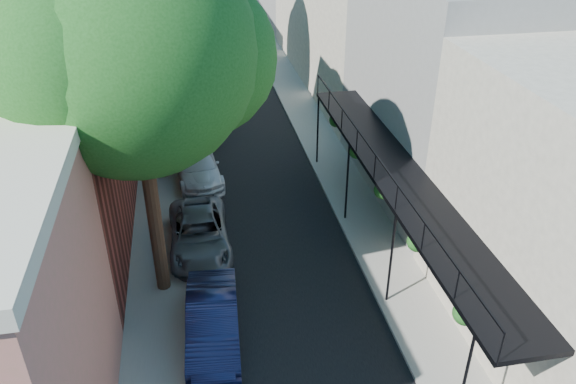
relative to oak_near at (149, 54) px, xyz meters
name	(u,v)px	position (x,y,z in m)	size (l,w,h in m)	color
road_surface	(226,85)	(3.37, 19.74, -7.87)	(6.00, 64.00, 0.01)	black
sidewalk_left	(163,88)	(-0.63, 19.74, -7.82)	(2.00, 64.00, 0.12)	gray
sidewalk_right	(286,81)	(7.37, 19.74, -7.82)	(2.00, 64.00, 0.12)	gray
buildings_left	(57,18)	(-5.93, 18.50, -2.94)	(10.10, 59.10, 12.00)	#CF746A
buildings_right	(366,12)	(12.36, 19.23, -3.45)	(9.80, 55.00, 10.00)	beige
oak_near	(149,54)	(0.00, 0.00, 0.00)	(7.48, 6.80, 11.42)	#382116
oak_mid	(156,18)	(-0.05, 7.97, -0.82)	(6.60, 6.00, 10.20)	#382116
parked_car_b	(213,321)	(1.05, -2.90, -7.17)	(1.49, 4.28, 1.41)	#13183E
parked_car_c	(199,233)	(0.88, 1.87, -7.23)	(2.15, 4.66, 1.29)	slate
parked_car_d	(197,165)	(1.02, 7.33, -7.21)	(1.89, 4.64, 1.35)	silver
parked_car_e	(205,125)	(1.63, 11.91, -7.21)	(1.58, 3.93, 1.34)	black
parked_car_f	(191,87)	(1.13, 18.16, -7.28)	(1.27, 3.64, 1.20)	#676257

